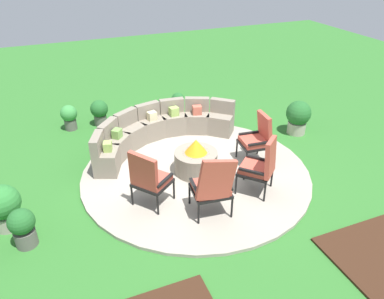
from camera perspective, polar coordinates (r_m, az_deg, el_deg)
ground_plane at (r=7.40m, az=0.59°, el=-3.74°), size 24.00×24.00×0.00m
patio_circle at (r=7.38m, az=0.59°, el=-3.54°), size 4.49×4.49×0.06m
fire_pit at (r=7.22m, az=0.60°, el=-1.52°), size 0.84×0.84×0.71m
curved_stone_bench at (r=8.25m, az=-5.22°, el=3.02°), size 3.45×1.67×0.80m
lounge_chair_front_left at (r=6.23m, az=-6.66°, el=-4.31°), size 0.78×0.80×1.10m
lounge_chair_front_right at (r=5.98m, az=3.21°, el=-5.59°), size 0.69×0.65×1.18m
lounge_chair_back_left at (r=6.62m, az=10.59°, el=-2.40°), size 0.77×0.80×1.11m
lounge_chair_back_right at (r=7.55m, az=10.10°, el=1.90°), size 0.61×0.58×1.05m
potted_plant_0 at (r=9.88m, az=-2.19°, el=7.42°), size 0.35×0.35×0.55m
potted_plant_1 at (r=9.43m, az=-18.41°, el=4.91°), size 0.40×0.40×0.62m
potted_plant_2 at (r=6.62m, az=-27.12°, el=-7.75°), size 0.57×0.57×0.78m
potted_plant_3 at (r=9.08m, az=16.05°, el=4.96°), size 0.58×0.58×0.81m
potted_plant_4 at (r=6.18m, az=-24.67°, el=-10.77°), size 0.40×0.40×0.65m
potted_plant_5 at (r=9.46m, az=-14.08°, el=5.74°), size 0.43×0.43×0.65m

